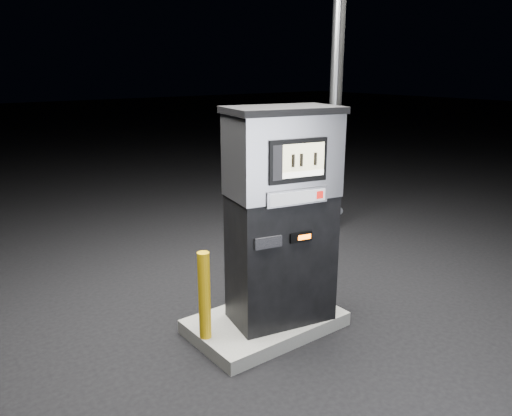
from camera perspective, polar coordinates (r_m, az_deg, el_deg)
ground at (r=5.60m, az=1.08°, el=-13.63°), size 80.00×80.00×0.00m
pump_island at (r=5.57m, az=1.08°, el=-12.96°), size 1.60×1.00×0.15m
fuel_dispenser at (r=5.09m, az=2.98°, el=-0.81°), size 1.29×0.88×4.64m
bollard_left at (r=4.97m, az=-5.92°, el=-9.94°), size 0.13×0.13×0.90m
bollard_right at (r=5.57m, az=6.39°, el=-6.86°), size 0.13×0.13×0.93m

